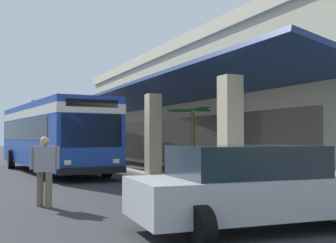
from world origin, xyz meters
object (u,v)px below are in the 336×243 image
pedestrian (45,167)px  potted_palm (193,160)px  transit_bus (52,132)px  parked_sedan_silver (254,187)px

pedestrian → potted_palm: bearing=127.0°
pedestrian → potted_palm: size_ratio=0.58×
transit_bus → potted_palm: transit_bus is taller
transit_bus → pedestrian: bearing=-10.0°
parked_sedan_silver → potted_palm: 9.57m
transit_bus → pedestrian: transit_bus is taller
transit_bus → potted_palm: bearing=41.9°
transit_bus → pedestrian: size_ratio=6.97×
parked_sedan_silver → potted_palm: potted_palm is taller
transit_bus → potted_palm: size_ratio=4.02×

